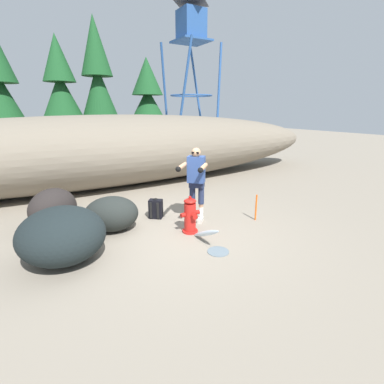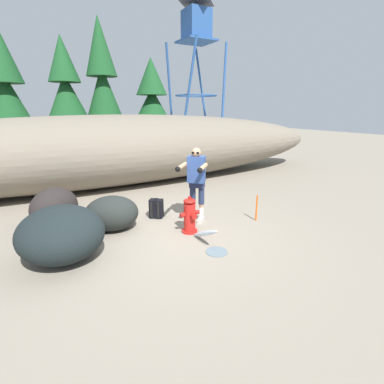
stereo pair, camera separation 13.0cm
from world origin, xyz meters
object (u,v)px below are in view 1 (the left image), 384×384
object	(u,v)px
survey_stake	(256,207)
boulder_large	(112,214)
fire_hydrant	(190,216)
spare_backpack	(156,209)
utility_worker	(196,176)
boulder_small	(53,209)
boulder_mid	(62,235)
watchtower	(191,31)

from	to	relation	value
survey_stake	boulder_large	bearing A→B (deg)	159.59
fire_hydrant	spare_backpack	bearing A→B (deg)	104.44
fire_hydrant	spare_backpack	size ratio (longest dim) A/B	1.64
fire_hydrant	utility_worker	bearing A→B (deg)	46.59
boulder_small	survey_stake	distance (m)	4.40
fire_hydrant	boulder_mid	size ratio (longest dim) A/B	0.55
boulder_large	survey_stake	size ratio (longest dim) A/B	1.82
boulder_large	boulder_small	size ratio (longest dim) A/B	1.01
fire_hydrant	survey_stake	world-z (taller)	fire_hydrant
utility_worker	watchtower	xyz separation A→B (m)	(7.39, 12.73, 6.32)
boulder_large	survey_stake	distance (m)	3.17
utility_worker	survey_stake	bearing A→B (deg)	106.63
boulder_large	boulder_small	xyz separation A→B (m)	(-1.02, 0.74, 0.07)
utility_worker	boulder_mid	bearing A→B (deg)	-39.36
utility_worker	watchtower	distance (m)	16.02
boulder_mid	boulder_small	bearing A→B (deg)	89.61
watchtower	survey_stake	size ratio (longest dim) A/B	16.12
boulder_large	survey_stake	bearing A→B (deg)	-20.41
spare_backpack	boulder_mid	distance (m)	2.34
utility_worker	boulder_large	bearing A→B (deg)	-61.76
fire_hydrant	boulder_mid	bearing A→B (deg)	177.88
spare_backpack	survey_stake	xyz separation A→B (m)	(1.90, -1.29, 0.08)
fire_hydrant	watchtower	size ratio (longest dim) A/B	0.08
utility_worker	boulder_mid	size ratio (longest dim) A/B	1.18
utility_worker	survey_stake	distance (m)	1.56
utility_worker	boulder_small	xyz separation A→B (m)	(-2.77, 1.23, -0.62)
fire_hydrant	survey_stake	bearing A→B (deg)	-6.79
fire_hydrant	utility_worker	xyz separation A→B (m)	(0.40, 0.43, 0.70)
fire_hydrant	utility_worker	size ratio (longest dim) A/B	0.46
boulder_large	survey_stake	xyz separation A→B (m)	(2.97, -1.11, -0.06)
fire_hydrant	boulder_small	bearing A→B (deg)	145.06
fire_hydrant	boulder_large	size ratio (longest dim) A/B	0.70
utility_worker	watchtower	bearing A→B (deg)	-166.46
utility_worker	spare_backpack	xyz separation A→B (m)	(-0.69, 0.67, -0.84)
watchtower	fire_hydrant	bearing A→B (deg)	-120.64
spare_backpack	survey_stake	distance (m)	2.30
boulder_small	watchtower	world-z (taller)	watchtower
fire_hydrant	boulder_mid	distance (m)	2.38
fire_hydrant	spare_backpack	xyz separation A→B (m)	(-0.28, 1.10, -0.14)
spare_backpack	boulder_large	world-z (taller)	boulder_large
spare_backpack	boulder_small	bearing A→B (deg)	114.65
utility_worker	boulder_small	size ratio (longest dim) A/B	1.54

